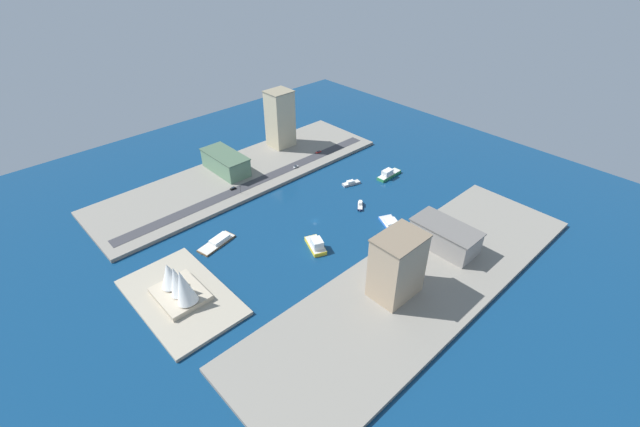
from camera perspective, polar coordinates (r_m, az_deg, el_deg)
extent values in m
plane|color=navy|center=(299.28, -0.66, -0.97)|extent=(440.00, 440.00, 0.00)
cube|color=gray|center=(255.89, 12.79, -9.01)|extent=(70.00, 240.00, 2.53)
cube|color=gray|center=(357.56, -10.17, 5.14)|extent=(70.00, 240.00, 2.53)
cube|color=#A89E89|center=(254.42, -17.78, -10.43)|extent=(72.85, 44.49, 2.00)
cube|color=#38383D|center=(342.21, -8.28, 4.16)|extent=(9.68, 228.00, 0.15)
cube|color=yellow|center=(275.59, -0.59, -4.24)|extent=(20.82, 15.04, 2.59)
cone|color=yellow|center=(283.16, -1.30, -3.02)|extent=(3.04, 3.04, 2.33)
cube|color=white|center=(270.97, -0.39, -3.94)|extent=(9.80, 8.89, 5.42)
cube|color=beige|center=(274.74, -0.59, -4.03)|extent=(19.99, 14.44, 0.10)
cube|color=brown|center=(286.26, -13.43, -3.84)|extent=(14.50, 26.85, 1.22)
cone|color=brown|center=(280.03, -15.33, -5.18)|extent=(1.30, 1.30, 1.10)
cube|color=white|center=(286.77, -13.05, -3.27)|extent=(9.22, 14.15, 2.12)
cube|color=beige|center=(285.86, -13.45, -3.73)|extent=(13.92, 25.77, 0.10)
cube|color=#1E284C|center=(314.34, 5.30, 0.99)|extent=(10.24, 11.04, 1.58)
cone|color=#1E284C|center=(309.15, 5.27, 0.35)|extent=(2.01, 2.01, 1.42)
cube|color=white|center=(314.83, 5.32, 1.42)|extent=(4.78, 5.02, 1.87)
cube|color=beige|center=(313.88, 5.31, 1.12)|extent=(9.83, 10.60, 0.10)
cube|color=blue|center=(299.66, 9.16, -1.24)|extent=(19.55, 15.93, 1.54)
cone|color=blue|center=(306.07, 8.43, -0.31)|extent=(1.84, 1.84, 1.39)
cube|color=white|center=(297.41, 9.33, -1.11)|extent=(10.30, 10.44, 2.38)
cube|color=beige|center=(299.19, 9.18, -1.12)|extent=(18.77, 15.29, 0.10)
cube|color=#2D8C4C|center=(354.83, 9.05, 5.00)|extent=(7.39, 23.54, 2.40)
cone|color=#2D8C4C|center=(363.77, 10.23, 5.66)|extent=(2.23, 2.23, 2.16)
cube|color=white|center=(351.23, 8.83, 5.34)|extent=(5.60, 8.99, 4.44)
cube|color=beige|center=(354.22, 9.07, 5.18)|extent=(7.09, 22.60, 0.10)
cube|color=#999EA3|center=(340.62, 4.12, 3.96)|extent=(8.43, 14.96, 1.72)
cone|color=#999EA3|center=(344.04, 5.23, 4.23)|extent=(1.93, 1.93, 1.54)
cube|color=white|center=(339.31, 4.00, 4.18)|extent=(4.76, 6.34, 1.82)
cube|color=beige|center=(340.16, 4.13, 4.09)|extent=(8.09, 14.36, 0.10)
cube|color=tan|center=(234.12, 10.08, -6.87)|extent=(19.27, 26.09, 37.34)
cube|color=#7C6B55|center=(222.10, 10.57, -3.18)|extent=(20.04, 27.13, 0.80)
cube|color=slate|center=(358.50, -12.28, 6.52)|extent=(42.16, 19.40, 14.59)
cube|color=#47624A|center=(355.03, -12.43, 7.61)|extent=(43.84, 20.18, 0.80)
cube|color=#C6B793|center=(388.39, -5.27, 12.22)|extent=(18.25, 20.20, 48.73)
cube|color=gray|center=(379.67, -5.47, 15.68)|extent=(18.97, 21.00, 0.80)
cube|color=gray|center=(279.57, 16.07, -2.95)|extent=(39.82, 20.45, 14.80)
cube|color=slate|center=(275.05, 16.32, -1.66)|extent=(41.42, 21.27, 0.80)
cylinder|color=black|center=(360.48, -3.11, 6.24)|extent=(0.27, 0.65, 0.64)
cylinder|color=black|center=(359.37, -2.93, 6.15)|extent=(0.27, 0.65, 0.64)
cylinder|color=black|center=(358.73, -3.47, 6.08)|extent=(0.27, 0.65, 0.64)
cylinder|color=black|center=(357.61, -3.29, 5.99)|extent=(0.27, 0.65, 0.64)
cube|color=white|center=(358.91, -3.20, 6.16)|extent=(2.00, 4.39, 0.78)
cube|color=#262D38|center=(358.44, -3.23, 6.24)|extent=(1.72, 2.47, 0.63)
cylinder|color=black|center=(380.58, -0.34, 7.92)|extent=(0.27, 0.65, 0.64)
cylinder|color=black|center=(381.66, -0.50, 8.00)|extent=(0.27, 0.65, 0.64)
cylinder|color=black|center=(382.72, 0.07, 8.08)|extent=(0.27, 0.65, 0.64)
cylinder|color=black|center=(383.80, -0.08, 8.16)|extent=(0.27, 0.65, 0.64)
cube|color=red|center=(382.05, -0.21, 8.08)|extent=(1.97, 5.25, 0.80)
cube|color=#262D38|center=(381.93, -0.18, 8.18)|extent=(1.68, 2.96, 0.45)
cylinder|color=black|center=(333.97, -11.50, 3.04)|extent=(0.25, 0.64, 0.64)
cylinder|color=black|center=(335.16, -11.65, 3.14)|extent=(0.25, 0.64, 0.64)
cylinder|color=black|center=(335.32, -11.05, 3.24)|extent=(0.25, 0.64, 0.64)
cylinder|color=black|center=(336.50, -11.20, 3.34)|extent=(0.25, 0.64, 0.64)
cube|color=black|center=(335.06, -11.36, 3.24)|extent=(1.81, 4.54, 0.86)
cube|color=#262D38|center=(334.78, -11.34, 3.36)|extent=(1.58, 2.54, 0.64)
cylinder|color=black|center=(327.77, -10.40, 2.99)|extent=(0.18, 0.18, 5.50)
cube|color=black|center=(326.11, -10.45, 3.48)|extent=(0.36, 0.36, 1.00)
sphere|color=red|center=(325.93, -10.46, 3.53)|extent=(0.24, 0.24, 0.24)
sphere|color=yellow|center=(326.11, -10.45, 3.48)|extent=(0.24, 0.24, 0.24)
sphere|color=green|center=(326.28, -10.45, 3.43)|extent=(0.24, 0.24, 0.24)
cube|color=#BCAD93|center=(252.72, -17.88, -10.03)|extent=(29.46, 23.61, 3.00)
cone|color=white|center=(239.81, -17.47, -9.13)|extent=(14.51, 11.14, 21.06)
cone|color=white|center=(246.15, -18.28, -8.39)|extent=(12.91, 9.96, 18.30)
cone|color=white|center=(253.42, -19.13, -7.61)|extent=(14.49, 12.14, 15.68)
cylinder|color=brown|center=(287.35, 18.95, -3.78)|extent=(0.50, 0.50, 4.06)
sphere|color=#2D7233|center=(284.77, 19.11, -3.08)|extent=(5.92, 5.92, 5.92)
cylinder|color=brown|center=(282.02, 18.08, -4.46)|extent=(0.50, 0.50, 3.53)
sphere|color=#2D7233|center=(279.78, 18.21, -3.87)|extent=(4.90, 4.90, 4.90)
cylinder|color=brown|center=(277.02, 17.48, -5.08)|extent=(0.50, 0.50, 3.92)
sphere|color=#2D7233|center=(274.56, 17.62, -4.43)|extent=(5.20, 5.20, 5.20)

